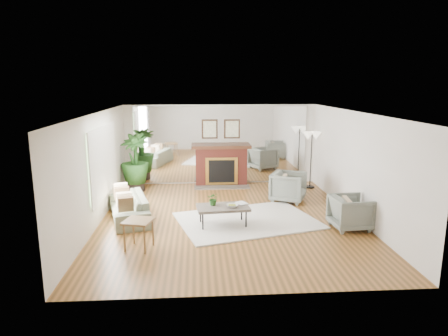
{
  "coord_description": "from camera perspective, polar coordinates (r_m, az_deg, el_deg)",
  "views": [
    {
      "loc": [
        -0.74,
        -8.97,
        3.14
      ],
      "look_at": [
        -0.09,
        0.6,
        1.1
      ],
      "focal_mm": 32.0,
      "sensor_mm": 36.0,
      "label": 1
    }
  ],
  "objects": [
    {
      "name": "tabletop_plant",
      "position": [
        8.97,
        -1.52,
        -4.41
      ],
      "size": [
        0.3,
        0.27,
        0.3
      ],
      "primitive_type": "imported",
      "rotation": [
        0.0,
        0.0,
        -0.16
      ],
      "color": "#2F6224",
      "rests_on": "coffee_table"
    },
    {
      "name": "wall_left",
      "position": [
        9.44,
        -17.56,
        -0.13
      ],
      "size": [
        0.02,
        7.0,
        2.5
      ],
      "primitive_type": "cube",
      "color": "white",
      "rests_on": "ground"
    },
    {
      "name": "ground",
      "position": [
        9.54,
        0.81,
        -7.24
      ],
      "size": [
        7.0,
        7.0,
        0.0
      ],
      "primitive_type": "plane",
      "color": "brown",
      "rests_on": "ground"
    },
    {
      "name": "wall_right",
      "position": [
        9.9,
        18.35,
        0.36
      ],
      "size": [
        0.02,
        7.0,
        2.5
      ],
      "primitive_type": "cube",
      "color": "white",
      "rests_on": "ground"
    },
    {
      "name": "mirror_panel",
      "position": [
        12.61,
        -0.46,
        3.35
      ],
      "size": [
        5.4,
        0.04,
        2.4
      ],
      "primitive_type": "cube",
      "color": "silver",
      "rests_on": "wall_back"
    },
    {
      "name": "area_rug",
      "position": [
        9.37,
        3.32,
        -7.5
      ],
      "size": [
        3.54,
        2.93,
        0.03
      ],
      "primitive_type": "cube",
      "rotation": [
        0.0,
        0.0,
        0.27
      ],
      "color": "silver",
      "rests_on": "ground"
    },
    {
      "name": "armchair_back",
      "position": [
        10.96,
        9.19,
        -2.66
      ],
      "size": [
        1.16,
        1.15,
        0.8
      ],
      "primitive_type": "imported",
      "rotation": [
        0.0,
        0.0,
        1.13
      ],
      "color": "gray",
      "rests_on": "ground"
    },
    {
      "name": "coffee_table",
      "position": [
        8.94,
        -0.16,
        -5.72
      ],
      "size": [
        1.21,
        0.78,
        0.46
      ],
      "rotation": [
        0.0,
        0.0,
        0.09
      ],
      "color": "#5C5449",
      "rests_on": "ground"
    },
    {
      "name": "wall_back",
      "position": [
        12.63,
        -0.47,
        3.37
      ],
      "size": [
        6.0,
        0.02,
        2.5
      ],
      "primitive_type": "cube",
      "color": "white",
      "rests_on": "ground"
    },
    {
      "name": "armchair_front",
      "position": [
        9.23,
        17.65,
        -6.06
      ],
      "size": [
        0.87,
        0.85,
        0.74
      ],
      "primitive_type": "imported",
      "rotation": [
        0.0,
        0.0,
        1.65
      ],
      "color": "gray",
      "rests_on": "ground"
    },
    {
      "name": "window_panel",
      "position": [
        9.8,
        -16.89,
        0.93
      ],
      "size": [
        0.04,
        2.4,
        1.5
      ],
      "primitive_type": "cube",
      "color": "#B2E09E",
      "rests_on": "wall_left"
    },
    {
      "name": "sofa",
      "position": [
        9.71,
        -13.46,
        -5.46
      ],
      "size": [
        1.25,
        2.08,
        0.57
      ],
      "primitive_type": "imported",
      "rotation": [
        0.0,
        0.0,
        -1.3
      ],
      "color": "gray",
      "rests_on": "ground"
    },
    {
      "name": "side_table",
      "position": [
        7.9,
        -12.13,
        -7.92
      ],
      "size": [
        0.63,
        0.63,
        0.58
      ],
      "rotation": [
        0.0,
        0.0,
        -0.28
      ],
      "color": "olive",
      "rests_on": "ground"
    },
    {
      "name": "fireplace",
      "position": [
        12.5,
        -0.4,
        0.53
      ],
      "size": [
        1.85,
        0.83,
        2.05
      ],
      "color": "maroon",
      "rests_on": "ground"
    },
    {
      "name": "potted_ficus",
      "position": [
        12.01,
        -12.61,
        1.03
      ],
      "size": [
        1.01,
        1.01,
        1.72
      ],
      "color": "black",
      "rests_on": "ground"
    },
    {
      "name": "fruit_bowl",
      "position": [
        8.86,
        1.17,
        -5.4
      ],
      "size": [
        0.28,
        0.28,
        0.06
      ],
      "primitive_type": "imported",
      "rotation": [
        0.0,
        0.0,
        -0.08
      ],
      "color": "olive",
      "rests_on": "coffee_table"
    },
    {
      "name": "book",
      "position": [
        9.07,
        2.0,
        -5.14
      ],
      "size": [
        0.31,
        0.34,
        0.02
      ],
      "primitive_type": "imported",
      "rotation": [
        0.0,
        0.0,
        0.47
      ],
      "color": "olive",
      "rests_on": "coffee_table"
    },
    {
      "name": "floor_lamp",
      "position": [
        12.3,
        12.44,
        3.9
      ],
      "size": [
        0.56,
        0.31,
        1.72
      ],
      "color": "black",
      "rests_on": "ground"
    }
  ]
}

